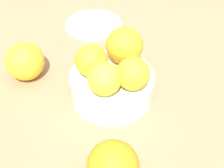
{
  "coord_description": "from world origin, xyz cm",
  "views": [
    {
      "loc": [
        -2.31,
        -47.27,
        47.21
      ],
      "look_at": [
        0.0,
        0.0,
        3.29
      ],
      "focal_mm": 53.2,
      "sensor_mm": 36.0,
      "label": 1
    }
  ],
  "objects_px": {
    "orange_in_bowl_0": "(104,79)",
    "orange_in_bowl_3": "(133,74)",
    "orange_in_bowl_2": "(124,45)",
    "orange_in_bowl_1": "(91,61)",
    "orange_loose_1": "(113,166)",
    "orange_loose_0": "(25,61)",
    "side_plate": "(93,24)",
    "fruit_bowl": "(112,87)"
  },
  "relations": [
    {
      "from": "orange_in_bowl_0",
      "to": "orange_in_bowl_1",
      "type": "height_order",
      "value": "same"
    },
    {
      "from": "orange_loose_1",
      "to": "side_plate",
      "type": "bearing_deg",
      "value": 93.49
    },
    {
      "from": "orange_in_bowl_2",
      "to": "orange_in_bowl_3",
      "type": "xyz_separation_m",
      "value": [
        0.01,
        -0.08,
        -0.01
      ]
    },
    {
      "from": "orange_in_bowl_1",
      "to": "orange_loose_1",
      "type": "height_order",
      "value": "orange_in_bowl_1"
    },
    {
      "from": "fruit_bowl",
      "to": "orange_loose_0",
      "type": "distance_m",
      "value": 0.19
    },
    {
      "from": "orange_loose_0",
      "to": "side_plate",
      "type": "bearing_deg",
      "value": 53.53
    },
    {
      "from": "orange_in_bowl_1",
      "to": "orange_in_bowl_3",
      "type": "relative_size",
      "value": 1.01
    },
    {
      "from": "orange_in_bowl_0",
      "to": "orange_in_bowl_1",
      "type": "xyz_separation_m",
      "value": [
        -0.02,
        0.05,
        0.0
      ]
    },
    {
      "from": "orange_in_bowl_1",
      "to": "orange_in_bowl_3",
      "type": "distance_m",
      "value": 0.08
    },
    {
      "from": "fruit_bowl",
      "to": "side_plate",
      "type": "xyz_separation_m",
      "value": [
        -0.04,
        0.26,
        -0.02
      ]
    },
    {
      "from": "fruit_bowl",
      "to": "orange_in_bowl_2",
      "type": "height_order",
      "value": "orange_in_bowl_2"
    },
    {
      "from": "orange_in_bowl_3",
      "to": "orange_loose_1",
      "type": "xyz_separation_m",
      "value": [
        -0.04,
        -0.16,
        -0.04
      ]
    },
    {
      "from": "orange_loose_0",
      "to": "side_plate",
      "type": "distance_m",
      "value": 0.24
    },
    {
      "from": "fruit_bowl",
      "to": "orange_in_bowl_3",
      "type": "bearing_deg",
      "value": -41.16
    },
    {
      "from": "orange_in_bowl_2",
      "to": "orange_loose_1",
      "type": "relative_size",
      "value": 0.91
    },
    {
      "from": "orange_in_bowl_3",
      "to": "orange_loose_1",
      "type": "bearing_deg",
      "value": -105.38
    },
    {
      "from": "orange_loose_0",
      "to": "orange_loose_1",
      "type": "xyz_separation_m",
      "value": [
        0.17,
        -0.26,
        0.0
      ]
    },
    {
      "from": "side_plate",
      "to": "orange_in_bowl_3",
      "type": "bearing_deg",
      "value": -76.34
    },
    {
      "from": "orange_in_bowl_1",
      "to": "side_plate",
      "type": "xyz_separation_m",
      "value": [
        0.0,
        0.25,
        -0.08
      ]
    },
    {
      "from": "orange_in_bowl_3",
      "to": "orange_in_bowl_0",
      "type": "bearing_deg",
      "value": -167.58
    },
    {
      "from": "fruit_bowl",
      "to": "orange_in_bowl_2",
      "type": "distance_m",
      "value": 0.08
    },
    {
      "from": "orange_in_bowl_3",
      "to": "orange_in_bowl_1",
      "type": "bearing_deg",
      "value": 151.46
    },
    {
      "from": "orange_in_bowl_3",
      "to": "orange_in_bowl_2",
      "type": "bearing_deg",
      "value": 97.11
    },
    {
      "from": "fruit_bowl",
      "to": "orange_in_bowl_1",
      "type": "relative_size",
      "value": 2.63
    },
    {
      "from": "orange_loose_1",
      "to": "orange_in_bowl_2",
      "type": "bearing_deg",
      "value": 81.76
    },
    {
      "from": "orange_in_bowl_2",
      "to": "orange_loose_0",
      "type": "distance_m",
      "value": 0.21
    },
    {
      "from": "fruit_bowl",
      "to": "orange_in_bowl_3",
      "type": "relative_size",
      "value": 2.66
    },
    {
      "from": "orange_in_bowl_0",
      "to": "orange_loose_1",
      "type": "relative_size",
      "value": 0.76
    },
    {
      "from": "side_plate",
      "to": "orange_in_bowl_0",
      "type": "bearing_deg",
      "value": -86.27
    },
    {
      "from": "orange_loose_0",
      "to": "fruit_bowl",
      "type": "bearing_deg",
      "value": -21.56
    },
    {
      "from": "orange_in_bowl_1",
      "to": "orange_in_bowl_3",
      "type": "xyz_separation_m",
      "value": [
        0.07,
        -0.04,
        -0.0
      ]
    },
    {
      "from": "orange_in_bowl_1",
      "to": "orange_in_bowl_2",
      "type": "xyz_separation_m",
      "value": [
        0.06,
        0.04,
        0.01
      ]
    },
    {
      "from": "orange_in_bowl_0",
      "to": "orange_in_bowl_3",
      "type": "distance_m",
      "value": 0.05
    },
    {
      "from": "side_plate",
      "to": "orange_in_bowl_2",
      "type": "bearing_deg",
      "value": -74.09
    },
    {
      "from": "orange_loose_0",
      "to": "orange_in_bowl_2",
      "type": "bearing_deg",
      "value": -6.89
    },
    {
      "from": "orange_in_bowl_1",
      "to": "orange_loose_0",
      "type": "bearing_deg",
      "value": 156.25
    },
    {
      "from": "orange_in_bowl_3",
      "to": "side_plate",
      "type": "relative_size",
      "value": 0.42
    },
    {
      "from": "fruit_bowl",
      "to": "orange_loose_1",
      "type": "relative_size",
      "value": 2.01
    },
    {
      "from": "fruit_bowl",
      "to": "side_plate",
      "type": "bearing_deg",
      "value": 97.7
    },
    {
      "from": "orange_in_bowl_1",
      "to": "orange_in_bowl_2",
      "type": "relative_size",
      "value": 0.84
    },
    {
      "from": "orange_in_bowl_3",
      "to": "orange_loose_0",
      "type": "xyz_separation_m",
      "value": [
        -0.21,
        0.1,
        -0.04
      ]
    },
    {
      "from": "orange_in_bowl_0",
      "to": "orange_in_bowl_2",
      "type": "bearing_deg",
      "value": 64.61
    }
  ]
}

